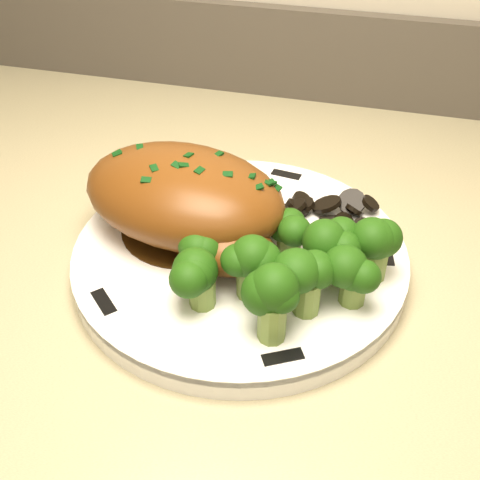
% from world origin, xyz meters
% --- Properties ---
extents(counter, '(1.89, 0.64, 0.93)m').
position_xyz_m(counter, '(-0.16, 1.67, 0.41)').
color(counter, brown).
rests_on(counter, ground).
extents(plate, '(0.33, 0.33, 0.02)m').
position_xyz_m(plate, '(-0.22, 1.62, 0.82)').
color(plate, white).
rests_on(plate, counter).
extents(rim_accent_0, '(0.03, 0.02, 0.00)m').
position_xyz_m(rim_accent_0, '(-0.20, 1.75, 0.84)').
color(rim_accent_0, black).
rests_on(rim_accent_0, plate).
extents(rim_accent_1, '(0.02, 0.03, 0.00)m').
position_xyz_m(rim_accent_1, '(-0.34, 1.68, 0.84)').
color(rim_accent_1, black).
rests_on(rim_accent_1, plate).
extents(rim_accent_2, '(0.03, 0.03, 0.00)m').
position_xyz_m(rim_accent_2, '(-0.31, 1.53, 0.84)').
color(rim_accent_2, black).
rests_on(rim_accent_2, plate).
extents(rim_accent_3, '(0.03, 0.03, 0.00)m').
position_xyz_m(rim_accent_3, '(-0.16, 1.51, 0.84)').
color(rim_accent_3, black).
rests_on(rim_accent_3, plate).
extents(rim_accent_4, '(0.02, 0.03, 0.00)m').
position_xyz_m(rim_accent_4, '(-0.09, 1.65, 0.84)').
color(rim_accent_4, black).
rests_on(rim_accent_4, plate).
extents(gravy_pool, '(0.12, 0.12, 0.00)m').
position_xyz_m(gravy_pool, '(-0.28, 1.64, 0.84)').
color(gravy_pool, '#301C08').
rests_on(gravy_pool, plate).
extents(chicken_breast, '(0.21, 0.16, 0.08)m').
position_xyz_m(chicken_breast, '(-0.27, 1.63, 0.87)').
color(chicken_breast, brown).
rests_on(chicken_breast, plate).
extents(mushroom_pile, '(0.11, 0.08, 0.03)m').
position_xyz_m(mushroom_pile, '(-0.15, 1.68, 0.84)').
color(mushroom_pile, black).
rests_on(mushroom_pile, plate).
extents(broccoli_florets, '(0.18, 0.14, 0.05)m').
position_xyz_m(broccoli_florets, '(-0.17, 1.58, 0.86)').
color(broccoli_florets, olive).
rests_on(broccoli_florets, plate).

